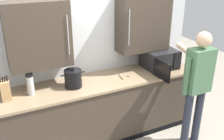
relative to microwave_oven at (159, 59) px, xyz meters
name	(u,v)px	position (x,y,z in m)	size (l,w,h in m)	color
back_wall_tiled	(91,36)	(-0.99, 0.28, 0.41)	(3.28, 0.44, 2.87)	silver
counter_unit	(101,109)	(-0.99, -0.03, -0.62)	(2.93, 0.67, 0.94)	#3D3328
microwave_oven	(159,59)	(0.00, 0.00, 0.00)	(0.50, 0.77, 0.29)	black
wooden_spoon	(125,76)	(-0.62, -0.07, -0.13)	(0.18, 0.19, 0.02)	#A37547
stock_pot	(73,78)	(-1.39, -0.05, -0.02)	(0.33, 0.23, 0.27)	black
thermos_flask	(30,84)	(-1.94, -0.03, 0.00)	(0.09, 0.09, 0.28)	#B7BABF
knife_block	(5,90)	(-2.23, -0.02, -0.02)	(0.11, 0.15, 0.34)	tan
person_figure	(197,81)	(0.11, -0.74, -0.07)	(0.44, 0.56, 1.69)	#282D3D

